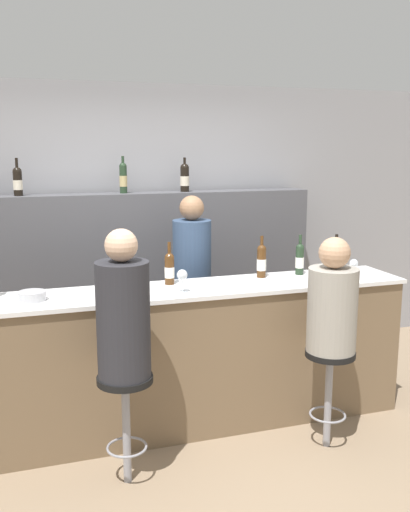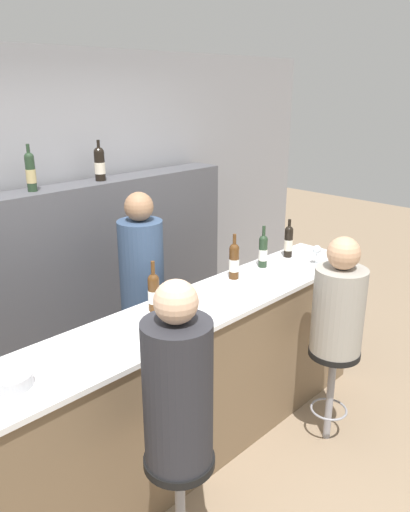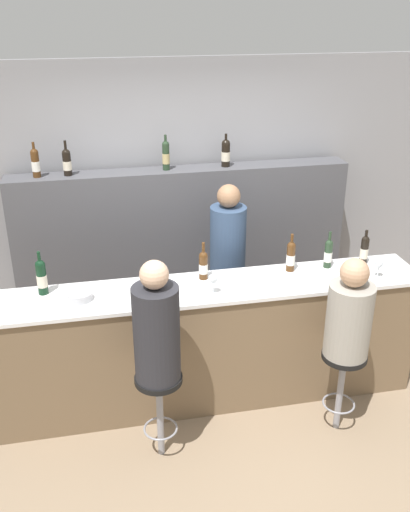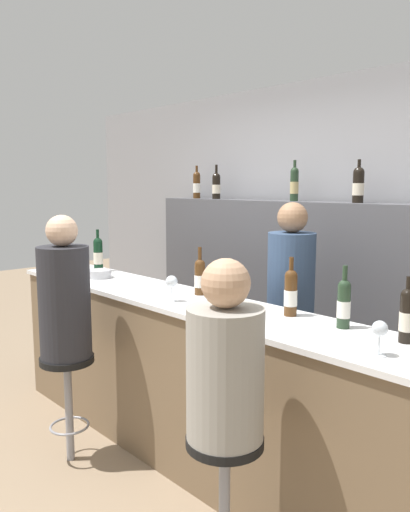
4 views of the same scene
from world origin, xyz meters
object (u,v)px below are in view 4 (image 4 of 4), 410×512
(wine_bottle_counter_3, at_px, (344,303))
(bar_stool_left, at_px, (68,381))
(wine_bottle_backbar_0, at_px, (197,185))
(wine_glass_1, at_px, (380,330))
(wine_bottle_counter_2, at_px, (291,292))
(bar_stool_right, at_px, (225,472))
(wine_bottle_counter_0, at_px, (98,254))
(wine_glass_0, at_px, (172,282))
(wine_bottle_backbar_1, at_px, (216,186))
(guest_seated_left, at_px, (64,296))
(wine_bottle_counter_4, at_px, (407,315))
(wine_bottle_backbar_2, at_px, (294,184))
(bartender, at_px, (290,332))
(guest_seated_right, at_px, (225,362))
(wine_bottle_backbar_3, at_px, (358,185))
(wine_bottle_counter_1, at_px, (200,276))
(metal_bowl, at_px, (99,274))

(wine_bottle_counter_3, xyz_separation_m, bar_stool_left, (-1.51, -0.71, -0.65))
(wine_bottle_backbar_0, distance_m, wine_glass_1, 3.04)
(wine_bottle_counter_2, distance_m, bar_stool_right, 0.98)
(wine_bottle_counter_0, xyz_separation_m, bar_stool_right, (2.15, -0.71, -0.66))
(wine_glass_0, bearing_deg, wine_glass_1, 0.00)
(wine_bottle_counter_3, xyz_separation_m, wine_bottle_backbar_0, (-2.32, 1.14, 0.58))
(wine_bottle_counter_0, relative_size, wine_bottle_backbar_1, 1.09)
(guest_seated_left, bearing_deg, wine_bottle_counter_4, 21.21)
(wine_bottle_backbar_0, relative_size, wine_glass_0, 1.97)
(wine_bottle_counter_2, relative_size, bar_stool_left, 0.46)
(wine_bottle_backbar_2, bearing_deg, bar_stool_right, -60.60)
(bartender, bearing_deg, wine_glass_1, -36.97)
(guest_seated_right, bearing_deg, wine_bottle_backbar_3, 104.48)
(wine_bottle_counter_1, relative_size, metal_bowl, 1.71)
(wine_bottle_backbar_2, bearing_deg, guest_seated_left, -100.59)
(wine_bottle_backbar_1, xyz_separation_m, bar_stool_right, (1.93, -1.85, -1.22))
(bar_stool_right, distance_m, guest_seated_right, 0.49)
(wine_bottle_counter_1, bearing_deg, metal_bowl, -170.74)
(metal_bowl, height_order, bar_stool_left, metal_bowl)
(wine_bottle_counter_4, bearing_deg, guest_seated_right, -121.81)
(wine_bottle_backbar_1, bearing_deg, bar_stool_right, -43.77)
(bar_stool_left, distance_m, bartender, 1.49)
(wine_glass_1, bearing_deg, wine_bottle_backbar_3, 123.44)
(wine_bottle_counter_2, height_order, bartender, bartender)
(wine_bottle_counter_3, height_order, bar_stool_right, wine_bottle_counter_3)
(wine_bottle_counter_2, xyz_separation_m, wine_bottle_backbar_0, (-2.00, 1.14, 0.58))
(wine_bottle_counter_0, xyz_separation_m, wine_bottle_backbar_2, (1.11, 1.14, 0.57))
(wine_bottle_counter_0, distance_m, guest_seated_right, 2.27)
(wine_glass_1, relative_size, bar_stool_left, 0.22)
(wine_bottle_backbar_0, xyz_separation_m, guest_seated_right, (2.20, -1.85, -0.74))
(guest_seated_left, xyz_separation_m, bartender, (0.79, 1.24, -0.31))
(wine_bottle_counter_4, bearing_deg, wine_bottle_counter_0, 180.00)
(wine_bottle_counter_4, relative_size, bar_stool_left, 0.44)
(wine_bottle_backbar_2, bearing_deg, bartender, -53.90)
(wine_bottle_backbar_2, relative_size, wine_glass_0, 2.03)
(wine_bottle_backbar_0, height_order, wine_glass_1, wine_bottle_backbar_0)
(bartender, bearing_deg, wine_bottle_counter_3, -36.35)
(wine_bottle_backbar_0, xyz_separation_m, bartender, (1.60, -0.61, -0.99))
(wine_bottle_backbar_0, xyz_separation_m, wine_bottle_backbar_2, (1.16, 0.00, 0.01))
(metal_bowl, bearing_deg, guest_seated_left, -48.07)
(wine_glass_0, relative_size, bar_stool_right, 0.23)
(bar_stool_right, bearing_deg, wine_bottle_counter_1, 142.47)
(wine_bottle_backbar_3, xyz_separation_m, metal_bowl, (-1.41, -1.29, -0.67))
(wine_bottle_backbar_0, xyz_separation_m, wine_bottle_backbar_1, (0.27, 0.00, -0.01))
(wine_bottle_backbar_3, relative_size, bartender, 0.19)
(bar_stool_right, bearing_deg, wine_glass_1, 45.73)
(wine_bottle_counter_4, bearing_deg, wine_bottle_counter_2, 180.00)
(wine_bottle_backbar_0, bearing_deg, bar_stool_right, -40.05)
(wine_bottle_counter_3, height_order, wine_bottle_backbar_0, wine_bottle_backbar_0)
(wine_bottle_counter_3, xyz_separation_m, bar_stool_right, (-0.12, -0.71, -0.65))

